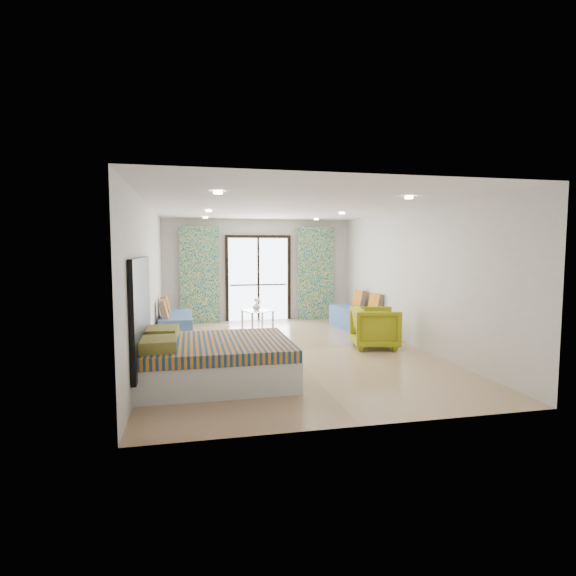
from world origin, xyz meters
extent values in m
cube|color=black|center=(0.00, 3.71, 2.24)|extent=(1.76, 0.08, 0.08)
cube|color=black|center=(-0.84, 3.71, 1.10)|extent=(0.08, 0.08, 2.20)
cube|color=black|center=(0.84, 3.71, 1.10)|extent=(0.08, 0.08, 2.20)
cube|color=black|center=(0.00, 3.71, 1.10)|extent=(0.05, 0.06, 2.20)
cube|color=#595451|center=(0.00, 3.73, 0.95)|extent=(1.52, 0.03, 0.04)
cube|color=silver|center=(-1.55, 3.57, 1.25)|extent=(1.00, 0.10, 2.50)
cube|color=silver|center=(1.55, 3.57, 1.25)|extent=(1.00, 0.10, 2.50)
cylinder|color=#FFE0B2|center=(-1.40, -2.00, 2.67)|extent=(0.12, 0.12, 0.02)
cylinder|color=#FFE0B2|center=(1.40, -2.00, 2.67)|extent=(0.12, 0.12, 0.02)
cylinder|color=#FFE0B2|center=(-1.40, 1.00, 2.67)|extent=(0.12, 0.12, 0.02)
cylinder|color=#FFE0B2|center=(1.40, 1.00, 2.67)|extent=(0.12, 0.12, 0.02)
cylinder|color=#FFE0B2|center=(-1.40, 3.00, 2.67)|extent=(0.12, 0.12, 0.02)
cylinder|color=#FFE0B2|center=(1.40, 3.00, 2.67)|extent=(0.12, 0.12, 0.02)
cube|color=black|center=(-2.46, -1.74, 1.05)|extent=(0.06, 2.10, 1.50)
cube|color=silver|center=(-2.47, -0.49, 1.05)|extent=(0.02, 0.10, 0.10)
cube|color=silver|center=(-1.45, -1.74, 0.22)|extent=(2.17, 1.74, 0.43)
cube|color=navy|center=(-1.45, -1.74, 0.52)|extent=(2.15, 1.77, 0.16)
cube|color=#1A764A|center=(-2.23, -2.15, 0.67)|extent=(0.52, 0.62, 0.15)
cube|color=#1A764A|center=(-2.23, -1.33, 0.67)|extent=(0.53, 0.63, 0.15)
cube|color=#4364A1|center=(-2.10, 1.82, 0.20)|extent=(0.69, 1.76, 0.39)
cube|color=#4364A1|center=(-2.10, 1.82, 0.44)|extent=(0.67, 1.73, 0.10)
cube|color=navy|center=(-2.34, 1.40, 0.66)|extent=(0.20, 0.44, 0.41)
cube|color=navy|center=(-2.35, 2.23, 0.66)|extent=(0.20, 0.44, 0.41)
cube|color=#4364A1|center=(2.10, 1.82, 0.20)|extent=(0.87, 1.88, 0.40)
cube|color=#4364A1|center=(2.10, 1.82, 0.46)|extent=(0.85, 1.84, 0.10)
cube|color=navy|center=(2.39, 1.42, 0.69)|extent=(0.24, 0.47, 0.42)
cube|color=navy|center=(2.31, 2.26, 0.69)|extent=(0.24, 0.47, 0.42)
cylinder|color=silver|center=(-0.37, 2.24, 0.21)|extent=(0.07, 0.07, 0.41)
cylinder|color=silver|center=(0.15, 2.41, 0.21)|extent=(0.07, 0.07, 0.41)
cylinder|color=silver|center=(-0.55, 2.76, 0.21)|extent=(0.07, 0.07, 0.41)
cylinder|color=silver|center=(-0.02, 2.94, 0.21)|extent=(0.07, 0.07, 0.41)
cube|color=#8CA59E|center=(-0.20, 2.59, 0.41)|extent=(0.81, 0.81, 0.02)
sphere|color=white|center=(-0.15, 2.60, 0.64)|extent=(0.07, 0.07, 0.07)
sphere|color=white|center=(-0.21, 2.64, 0.66)|extent=(0.07, 0.07, 0.07)
sphere|color=white|center=(-0.25, 2.57, 0.68)|extent=(0.07, 0.07, 0.07)
sphere|color=white|center=(-0.18, 2.54, 0.70)|extent=(0.07, 0.07, 0.07)
imported|color=white|center=(-0.22, 2.61, 0.52)|extent=(0.21, 0.22, 0.19)
imported|color=#989F14|center=(1.70, -0.15, 0.43)|extent=(0.93, 0.97, 0.86)
camera|label=1|loc=(-1.79, -8.19, 1.93)|focal=28.00mm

